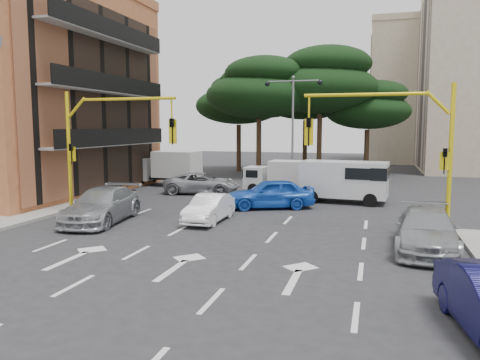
{
  "coord_description": "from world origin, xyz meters",
  "views": [
    {
      "loc": [
        5.82,
        -17.6,
        4.33
      ],
      "look_at": [
        -0.83,
        5.24,
        1.6
      ],
      "focal_mm": 35.0,
      "sensor_mm": 36.0,
      "label": 1
    }
  ],
  "objects_px": {
    "street_lamp_center": "(293,111)",
    "car_silver_cross_a": "(202,183)",
    "box_truck_a": "(166,168)",
    "signal_mast_left": "(101,136)",
    "car_blue_compact": "(270,194)",
    "car_silver_parked": "(426,230)",
    "box_truck_b": "(279,177)",
    "signal_mast_right": "(402,138)",
    "van_white": "(344,182)",
    "car_white_hatch": "(209,208)",
    "car_silver_wagon": "(102,205)"
  },
  "relations": [
    {
      "from": "street_lamp_center",
      "to": "car_silver_cross_a",
      "type": "xyz_separation_m",
      "value": [
        -4.9,
        -5.48,
        -4.75
      ]
    },
    {
      "from": "box_truck_a",
      "to": "street_lamp_center",
      "type": "bearing_deg",
      "value": -73.02
    },
    {
      "from": "signal_mast_left",
      "to": "box_truck_a",
      "type": "xyz_separation_m",
      "value": [
        -2.2,
        11.74,
        -2.61
      ]
    },
    {
      "from": "car_blue_compact",
      "to": "car_silver_parked",
      "type": "height_order",
      "value": "car_blue_compact"
    },
    {
      "from": "box_truck_b",
      "to": "car_blue_compact",
      "type": "bearing_deg",
      "value": -170.87
    },
    {
      "from": "car_silver_cross_a",
      "to": "car_silver_parked",
      "type": "height_order",
      "value": "car_silver_parked"
    },
    {
      "from": "signal_mast_right",
      "to": "van_white",
      "type": "bearing_deg",
      "value": 109.69
    },
    {
      "from": "signal_mast_right",
      "to": "car_blue_compact",
      "type": "xyz_separation_m",
      "value": [
        -6.3,
        4.43,
        -3.1
      ]
    },
    {
      "from": "street_lamp_center",
      "to": "car_silver_cross_a",
      "type": "height_order",
      "value": "street_lamp_center"
    },
    {
      "from": "car_silver_parked",
      "to": "van_white",
      "type": "distance_m",
      "value": 10.55
    },
    {
      "from": "street_lamp_center",
      "to": "car_white_hatch",
      "type": "bearing_deg",
      "value": -95.76
    },
    {
      "from": "street_lamp_center",
      "to": "car_silver_wagon",
      "type": "distance_m",
      "value": 17.05
    },
    {
      "from": "street_lamp_center",
      "to": "car_silver_cross_a",
      "type": "bearing_deg",
      "value": -131.77
    },
    {
      "from": "car_silver_cross_a",
      "to": "car_silver_parked",
      "type": "bearing_deg",
      "value": -140.08
    },
    {
      "from": "street_lamp_center",
      "to": "box_truck_b",
      "type": "relative_size",
      "value": 1.78
    },
    {
      "from": "car_silver_wagon",
      "to": "car_silver_parked",
      "type": "relative_size",
      "value": 1.06
    },
    {
      "from": "car_silver_wagon",
      "to": "box_truck_a",
      "type": "relative_size",
      "value": 1.03
    },
    {
      "from": "car_silver_parked",
      "to": "street_lamp_center",
      "type": "bearing_deg",
      "value": 117.97
    },
    {
      "from": "car_silver_parked",
      "to": "box_truck_b",
      "type": "height_order",
      "value": "box_truck_b"
    },
    {
      "from": "car_silver_parked",
      "to": "van_white",
      "type": "height_order",
      "value": "van_white"
    },
    {
      "from": "signal_mast_left",
      "to": "car_silver_wagon",
      "type": "height_order",
      "value": "signal_mast_left"
    },
    {
      "from": "box_truck_b",
      "to": "signal_mast_right",
      "type": "bearing_deg",
      "value": -142.64
    },
    {
      "from": "car_white_hatch",
      "to": "box_truck_a",
      "type": "height_order",
      "value": "box_truck_a"
    },
    {
      "from": "signal_mast_left",
      "to": "car_blue_compact",
      "type": "relative_size",
      "value": 1.3
    },
    {
      "from": "car_silver_wagon",
      "to": "box_truck_a",
      "type": "height_order",
      "value": "box_truck_a"
    },
    {
      "from": "signal_mast_left",
      "to": "van_white",
      "type": "xyz_separation_m",
      "value": [
        10.92,
        7.52,
        -2.68
      ]
    },
    {
      "from": "box_truck_a",
      "to": "car_blue_compact",
      "type": "bearing_deg",
      "value": -124.74
    },
    {
      "from": "signal_mast_left",
      "to": "car_silver_parked",
      "type": "xyz_separation_m",
      "value": [
        14.4,
        -2.42,
        -3.15
      ]
    },
    {
      "from": "signal_mast_right",
      "to": "box_truck_b",
      "type": "distance_m",
      "value": 12.44
    },
    {
      "from": "signal_mast_left",
      "to": "car_white_hatch",
      "type": "xyz_separation_m",
      "value": [
        5.41,
        0.17,
        -3.26
      ]
    },
    {
      "from": "street_lamp_center",
      "to": "car_silver_parked",
      "type": "bearing_deg",
      "value": -65.17
    },
    {
      "from": "street_lamp_center",
      "to": "signal_mast_right",
      "type": "bearing_deg",
      "value": -64.09
    },
    {
      "from": "box_truck_b",
      "to": "car_silver_parked",
      "type": "bearing_deg",
      "value": -145.54
    },
    {
      "from": "car_silver_parked",
      "to": "box_truck_b",
      "type": "xyz_separation_m",
      "value": [
        -7.76,
        12.34,
        0.35
      ]
    },
    {
      "from": "signal_mast_left",
      "to": "street_lamp_center",
      "type": "height_order",
      "value": "street_lamp_center"
    },
    {
      "from": "signal_mast_right",
      "to": "car_white_hatch",
      "type": "distance_m",
      "value": 8.83
    },
    {
      "from": "car_silver_cross_a",
      "to": "box_truck_a",
      "type": "distance_m",
      "value": 5.24
    },
    {
      "from": "signal_mast_left",
      "to": "box_truck_b",
      "type": "relative_size",
      "value": 1.37
    },
    {
      "from": "car_silver_wagon",
      "to": "box_truck_b",
      "type": "xyz_separation_m",
      "value": [
        5.89,
        11.16,
        0.3
      ]
    },
    {
      "from": "car_white_hatch",
      "to": "van_white",
      "type": "bearing_deg",
      "value": 53.71
    },
    {
      "from": "car_silver_parked",
      "to": "van_white",
      "type": "xyz_separation_m",
      "value": [
        -3.49,
        9.94,
        0.47
      ]
    },
    {
      "from": "car_white_hatch",
      "to": "car_blue_compact",
      "type": "distance_m",
      "value": 4.66
    },
    {
      "from": "signal_mast_right",
      "to": "car_white_hatch",
      "type": "height_order",
      "value": "signal_mast_right"
    },
    {
      "from": "signal_mast_right",
      "to": "car_silver_wagon",
      "type": "height_order",
      "value": "signal_mast_right"
    },
    {
      "from": "car_white_hatch",
      "to": "van_white",
      "type": "relative_size",
      "value": 0.79
    },
    {
      "from": "car_white_hatch",
      "to": "box_truck_a",
      "type": "distance_m",
      "value": 13.86
    },
    {
      "from": "signal_mast_right",
      "to": "box_truck_b",
      "type": "bearing_deg",
      "value": 125.05
    },
    {
      "from": "signal_mast_right",
      "to": "car_silver_wagon",
      "type": "relative_size",
      "value": 1.13
    },
    {
      "from": "car_silver_wagon",
      "to": "van_white",
      "type": "distance_m",
      "value": 13.43
    },
    {
      "from": "car_white_hatch",
      "to": "box_truck_b",
      "type": "distance_m",
      "value": 9.84
    }
  ]
}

